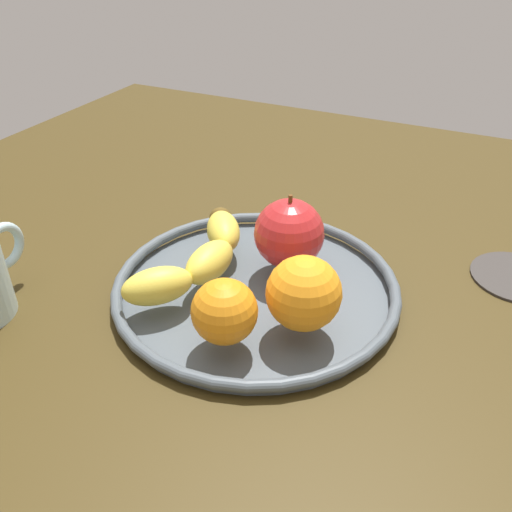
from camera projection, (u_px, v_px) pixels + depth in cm
name	position (u px, v px, depth cm)	size (l,w,h in cm)	color
ground_plane	(256.00, 307.00, 60.12)	(121.51, 121.51, 4.00)	#3A2D11
fruit_bowl	(256.00, 286.00, 58.52)	(30.67, 30.67, 1.80)	#4A535A
banana	(199.00, 256.00, 58.40)	(20.39, 8.46, 3.77)	yellow
apple	(289.00, 234.00, 58.60)	(7.64, 7.64, 8.44)	red
orange_center	(224.00, 311.00, 48.69)	(6.10, 6.10, 6.10)	orange
orange_front_left	(304.00, 293.00, 50.11)	(7.13, 7.13, 7.13)	orange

